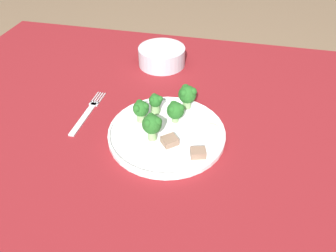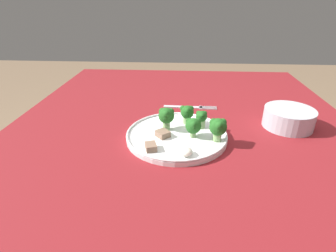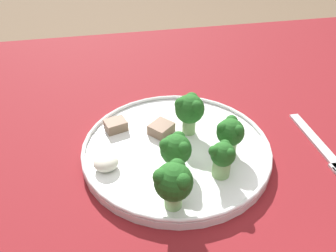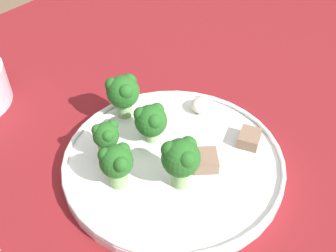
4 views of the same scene
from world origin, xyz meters
name	(u,v)px [view 3 (image 3 of 4)]	position (x,y,z in m)	size (l,w,h in m)	color
table	(197,196)	(0.00, 0.00, 0.65)	(1.36, 1.05, 0.74)	maroon
dinner_plate	(176,148)	(0.03, -0.02, 0.75)	(0.27, 0.27, 0.02)	white
fork	(322,148)	(-0.18, 0.02, 0.74)	(0.02, 0.19, 0.00)	silver
broccoli_floret_near_rim_left	(190,109)	(0.01, -0.04, 0.79)	(0.05, 0.04, 0.07)	#7FA866
broccoli_floret_center_left	(223,157)	(-0.01, 0.05, 0.78)	(0.03, 0.03, 0.05)	#7FA866
broccoli_floret_back_left	(173,182)	(0.06, 0.09, 0.79)	(0.05, 0.05, 0.06)	#7FA866
broccoli_floret_front_left	(176,149)	(0.04, 0.03, 0.78)	(0.04, 0.04, 0.05)	#7FA866
broccoli_floret_center_back	(230,133)	(-0.04, 0.01, 0.79)	(0.04, 0.04, 0.06)	#7FA866
meat_slice_front_slice	(116,125)	(0.12, -0.08, 0.76)	(0.04, 0.03, 0.02)	#846651
meat_slice_middle_slice	(161,129)	(0.05, -0.05, 0.76)	(0.04, 0.04, 0.02)	#846651
sauce_dollop	(106,163)	(0.13, 0.01, 0.76)	(0.03, 0.03, 0.02)	silver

